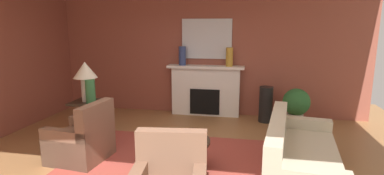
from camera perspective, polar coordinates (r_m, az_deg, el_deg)
The scene contains 18 objects.
ground_plane at distance 4.93m, azimuth -3.56°, elevation -13.68°, with size 9.07×9.07×0.00m, color olive.
wall_fireplace at distance 7.32m, azimuth 2.00°, elevation 7.11°, with size 7.58×0.12×3.10m, color brown.
area_rug at distance 4.72m, azimuth -2.89°, elevation -14.80°, with size 3.54×2.74×0.01m, color #993D33.
fireplace at distance 7.24m, azimuth 2.55°, elevation -0.81°, with size 1.80×0.35×1.19m.
mantel_mirror at distance 7.20m, azimuth 2.78°, elevation 9.11°, with size 1.17×0.04×0.93m, color silver.
sofa at distance 4.51m, azimuth 19.41°, elevation -12.69°, with size 1.16×2.20×0.85m.
armchair_near_window at distance 5.17m, azimuth -19.93°, elevation -9.50°, with size 0.88×0.88×0.95m.
coffee_table at distance 4.58m, azimuth -2.93°, elevation -11.10°, with size 1.00×1.00×0.45m.
side_table at distance 6.16m, azimuth -18.91°, elevation -5.16°, with size 0.56×0.56×0.70m.
table_lamp at distance 5.99m, azimuth -19.41°, elevation 2.44°, with size 0.44×0.44×0.75m.
vase_tall_corner at distance 6.92m, azimuth 13.70°, elevation -3.10°, with size 0.30×0.30×0.80m, color black.
vase_on_side_table at distance 5.87m, azimuth -18.54°, elevation -0.69°, with size 0.18×0.18×0.44m, color #33703D.
vase_mantel_right at distance 7.00m, azimuth 7.03°, elevation 5.71°, with size 0.16×0.16×0.43m, color #B7892D.
vase_mantel_left at distance 7.16m, azimuth -1.83°, elevation 5.96°, with size 0.17×0.17×0.44m, color navy.
book_red_cover at distance 4.64m, azimuth -3.84°, elevation -9.00°, with size 0.25×0.18×0.04m, color navy.
book_art_folio at distance 4.40m, azimuth -3.71°, elevation -9.68°, with size 0.22×0.17×0.03m, color navy.
book_small_novel at distance 4.40m, azimuth -5.70°, elevation -9.18°, with size 0.26×0.17×0.04m, color maroon.
potted_plant at distance 6.69m, azimuth 18.98°, elevation -3.08°, with size 0.56×0.56×0.83m.
Camera 1 is at (1.14, -4.32, 2.08)m, focal length 28.39 mm.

